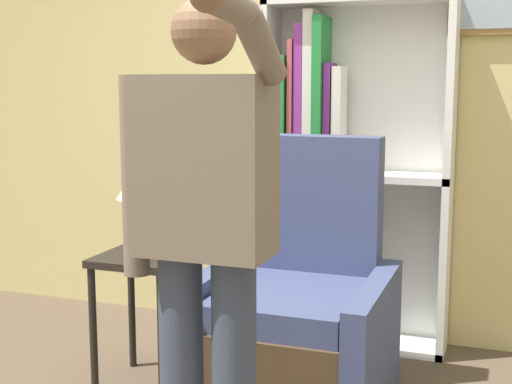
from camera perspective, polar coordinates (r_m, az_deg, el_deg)
name	(u,v)px	position (r m, az deg, el deg)	size (l,w,h in m)	color
wall_back	(323,95)	(4.19, 5.40, 7.70)	(8.00, 0.11, 2.80)	#DBCC84
bookcase	(335,178)	(4.04, 6.30, 1.12)	(1.04, 0.28, 1.93)	white
armchair	(297,323)	(3.36, 3.28, -10.44)	(0.85, 0.89, 1.22)	#4C3823
person_standing	(204,230)	(2.33, -4.20, -3.01)	(0.58, 0.78, 1.74)	#384256
side_table	(145,281)	(3.51, -8.91, -7.01)	(0.42, 0.42, 0.66)	black
table_lamp	(142,185)	(3.42, -9.09, 0.59)	(0.25, 0.25, 0.45)	#4C4233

